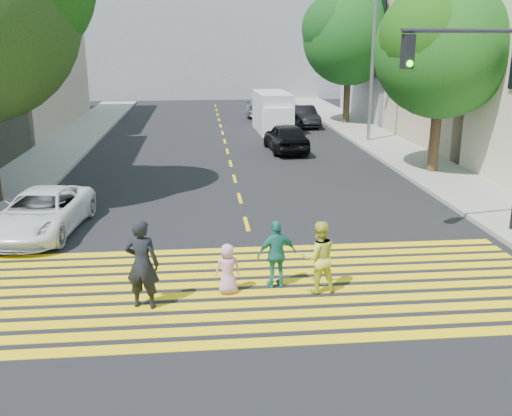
{
  "coord_description": "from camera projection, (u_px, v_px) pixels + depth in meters",
  "views": [
    {
      "loc": [
        -1.34,
        -10.69,
        5.47
      ],
      "look_at": [
        0.0,
        3.0,
        1.4
      ],
      "focal_mm": 40.0,
      "sensor_mm": 36.0,
      "label": 1
    }
  ],
  "objects": [
    {
      "name": "traffic_signal",
      "position": [
        495.0,
        99.0,
        15.32
      ],
      "size": [
        4.12,
        1.02,
        6.1
      ],
      "rotation": [
        0.0,
        0.0,
        0.18
      ],
      "color": "black",
      "rests_on": "ground"
    },
    {
      "name": "building_right_grey",
      "position": [
        429.0,
        47.0,
        40.49
      ],
      "size": [
        10.0,
        10.0,
        10.0
      ],
      "primitive_type": "cube",
      "color": "gray",
      "rests_on": "ground"
    },
    {
      "name": "sidewalk_left",
      "position": [
        73.0,
        140.0,
        32.06
      ],
      "size": [
        3.0,
        40.0,
        0.15
      ],
      "primitive_type": "cube",
      "color": "gray",
      "rests_on": "ground"
    },
    {
      "name": "sidewalk_right",
      "position": [
        410.0,
        158.0,
        26.97
      ],
      "size": [
        3.0,
        60.0,
        0.15
      ],
      "primitive_type": "cube",
      "color": "gray",
      "rests_on": "ground"
    },
    {
      "name": "white_sedan",
      "position": [
        41.0,
        212.0,
        16.62
      ],
      "size": [
        2.59,
        4.75,
        1.26
      ],
      "primitive_type": "imported",
      "rotation": [
        0.0,
        0.0,
        -0.11
      ],
      "color": "white",
      "rests_on": "ground"
    },
    {
      "name": "dark_car_near",
      "position": [
        286.0,
        137.0,
        28.78
      ],
      "size": [
        2.02,
        4.43,
        1.47
      ],
      "primitive_type": "imported",
      "rotation": [
        0.0,
        0.0,
        3.21
      ],
      "color": "black",
      "rests_on": "ground"
    },
    {
      "name": "lane_line",
      "position": [
        224.0,
        137.0,
        33.35
      ],
      "size": [
        0.12,
        34.4,
        0.01
      ],
      "color": "yellow",
      "rests_on": "ground"
    },
    {
      "name": "tree_right_far",
      "position": [
        351.0,
        33.0,
        36.62
      ],
      "size": [
        6.81,
        6.31,
        8.74
      ],
      "rotation": [
        0.0,
        0.0,
        0.05
      ],
      "color": "#392B1C",
      "rests_on": "ground"
    },
    {
      "name": "pedestrian_child",
      "position": [
        228.0,
        269.0,
        12.65
      ],
      "size": [
        0.62,
        0.45,
        1.16
      ],
      "primitive_type": "imported",
      "rotation": [
        0.0,
        0.0,
        3.29
      ],
      "color": "#D492BC",
      "rests_on": "ground"
    },
    {
      "name": "pedestrian_man",
      "position": [
        142.0,
        264.0,
        11.86
      ],
      "size": [
        0.82,
        0.64,
        1.97
      ],
      "primitive_type": "imported",
      "rotation": [
        0.0,
        0.0,
        2.88
      ],
      "color": "black",
      "rests_on": "ground"
    },
    {
      "name": "pedestrian_woman",
      "position": [
        319.0,
        257.0,
        12.67
      ],
      "size": [
        0.87,
        0.71,
        1.66
      ],
      "primitive_type": "imported",
      "rotation": [
        0.0,
        0.0,
        3.25
      ],
      "color": "#CFD53F",
      "rests_on": "ground"
    },
    {
      "name": "silver_car",
      "position": [
        260.0,
        107.0,
        42.19
      ],
      "size": [
        2.43,
        5.0,
        1.4
      ],
      "primitive_type": "imported",
      "rotation": [
        0.0,
        0.0,
        3.04
      ],
      "color": "gray",
      "rests_on": "ground"
    },
    {
      "name": "tree_right_near",
      "position": [
        444.0,
        43.0,
        22.71
      ],
      "size": [
        7.04,
        6.99,
        7.92
      ],
      "rotation": [
        0.0,
        0.0,
        0.36
      ],
      "color": "#43331B",
      "rests_on": "ground"
    },
    {
      "name": "white_van",
      "position": [
        273.0,
        113.0,
        35.0
      ],
      "size": [
        2.04,
        5.1,
        2.38
      ],
      "rotation": [
        0.0,
        0.0,
        0.03
      ],
      "color": "silver",
      "rests_on": "ground"
    },
    {
      "name": "building_right_tan",
      "position": [
        509.0,
        49.0,
        30.0
      ],
      "size": [
        10.0,
        10.0,
        10.0
      ],
      "primitive_type": "cube",
      "color": "tan",
      "rests_on": "ground"
    },
    {
      "name": "pedestrian_extra",
      "position": [
        277.0,
        254.0,
        12.95
      ],
      "size": [
        0.99,
        0.57,
        1.58
      ],
      "primitive_type": "imported",
      "rotation": [
        0.0,
        0.0,
        3.35
      ],
      "color": "#237B72",
      "rests_on": "ground"
    },
    {
      "name": "ground",
      "position": [
        270.0,
        313.0,
        11.88
      ],
      "size": [
        120.0,
        120.0,
        0.0
      ],
      "primitive_type": "plane",
      "color": "black"
    },
    {
      "name": "backdrop_block",
      "position": [
        211.0,
        34.0,
        55.98
      ],
      "size": [
        30.0,
        8.0,
        12.0
      ],
      "primitive_type": "cube",
      "color": "gray",
      "rests_on": "ground"
    },
    {
      "name": "street_lamp",
      "position": [
        370.0,
        34.0,
        29.91
      ],
      "size": [
        2.23,
        0.78,
        9.98
      ],
      "rotation": [
        0.0,
        0.0,
        -0.26
      ],
      "color": "gray",
      "rests_on": "ground"
    },
    {
      "name": "crosswalk",
      "position": [
        263.0,
        287.0,
        13.09
      ],
      "size": [
        13.4,
        5.3,
        0.01
      ],
      "color": "yellow",
      "rests_on": "ground"
    },
    {
      "name": "dark_car_parked",
      "position": [
        304.0,
        116.0,
        37.21
      ],
      "size": [
        1.64,
        4.12,
        1.33
      ],
      "primitive_type": "imported",
      "rotation": [
        0.0,
        0.0,
        0.06
      ],
      "color": "black",
      "rests_on": "ground"
    },
    {
      "name": "curb_red",
      "position": [
        15.0,
        228.0,
        16.94
      ],
      "size": [
        0.2,
        8.0,
        0.16
      ],
      "primitive_type": "cube",
      "color": "maroon",
      "rests_on": "ground"
    }
  ]
}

